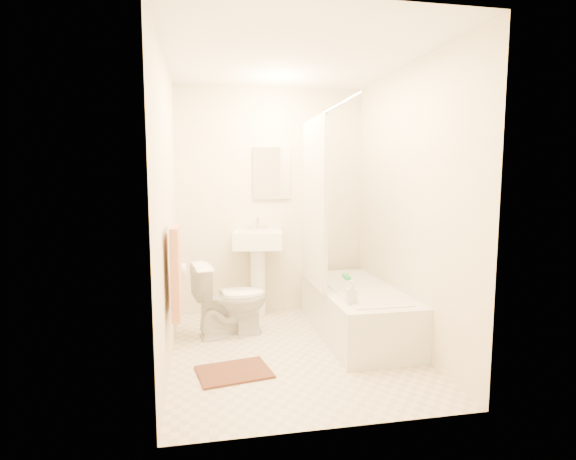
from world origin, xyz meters
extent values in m
plane|color=beige|center=(0.00, 0.00, 0.00)|extent=(2.40, 2.40, 0.00)
plane|color=white|center=(0.00, 0.00, 2.40)|extent=(2.40, 2.40, 0.00)
cube|color=beige|center=(0.00, 1.20, 1.20)|extent=(2.00, 0.02, 2.40)
cube|color=beige|center=(-1.00, 0.00, 1.20)|extent=(0.02, 2.40, 2.40)
cube|color=beige|center=(1.00, 0.00, 1.20)|extent=(0.02, 2.40, 2.40)
cube|color=white|center=(0.00, 1.18, 1.50)|extent=(0.40, 0.03, 0.55)
cylinder|color=silver|center=(0.30, 0.10, 2.00)|extent=(0.03, 1.70, 0.03)
cube|color=silver|center=(0.30, 0.50, 1.22)|extent=(0.04, 0.80, 1.55)
cylinder|color=silver|center=(-0.96, -0.25, 1.10)|extent=(0.02, 0.60, 0.02)
cube|color=#CC7266|center=(-0.93, -0.25, 0.78)|extent=(0.06, 0.45, 0.66)
cylinder|color=white|center=(-0.93, 0.12, 0.70)|extent=(0.11, 0.12, 0.12)
imported|color=silver|center=(-0.49, 0.50, 0.34)|extent=(0.75, 0.50, 0.68)
cube|color=#502C1D|center=(-0.53, -0.34, 0.01)|extent=(0.59, 0.49, 0.02)
imported|color=white|center=(0.43, -0.21, 0.54)|extent=(0.09, 0.09, 0.19)
cube|color=#32B76E|center=(0.68, 0.66, 0.46)|extent=(0.08, 0.19, 0.04)
camera|label=1|loc=(-0.73, -3.57, 1.46)|focal=28.00mm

